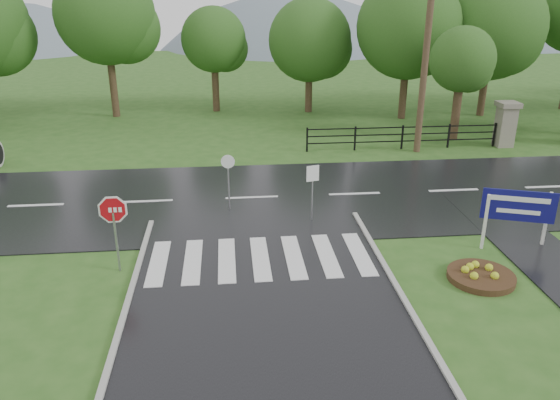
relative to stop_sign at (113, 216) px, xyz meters
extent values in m
plane|color=#2D571D|center=(4.06, -4.75, -1.71)|extent=(120.00, 120.00, 0.00)
cube|color=black|center=(4.06, 5.25, -1.71)|extent=(90.00, 8.00, 0.04)
cube|color=black|center=(12.56, -0.75, -1.71)|extent=(2.20, 11.00, 0.04)
cube|color=silver|center=(1.06, 0.25, -1.65)|extent=(0.50, 2.80, 0.02)
cube|color=silver|center=(2.06, 0.25, -1.65)|extent=(0.50, 2.80, 0.02)
cube|color=silver|center=(3.06, 0.25, -1.65)|extent=(0.50, 2.80, 0.02)
cube|color=silver|center=(4.06, 0.25, -1.65)|extent=(0.50, 2.80, 0.02)
cube|color=silver|center=(5.06, 0.25, -1.65)|extent=(0.50, 2.80, 0.02)
cube|color=silver|center=(6.06, 0.25, -1.65)|extent=(0.50, 2.80, 0.02)
cube|color=silver|center=(7.06, 0.25, -1.65)|extent=(0.50, 2.80, 0.02)
cube|color=gray|center=(17.06, 11.25, -0.71)|extent=(0.80, 0.80, 2.00)
cube|color=#6B6659|center=(17.06, 11.25, 0.41)|extent=(1.00, 1.00, 0.24)
cube|color=black|center=(11.81, 11.25, -1.31)|extent=(9.50, 0.05, 0.05)
cube|color=black|center=(11.81, 11.25, -0.96)|extent=(9.50, 0.05, 0.05)
cube|color=black|center=(11.81, 11.25, -0.61)|extent=(9.50, 0.05, 0.05)
cube|color=black|center=(7.06, 11.25, -1.11)|extent=(0.08, 0.08, 1.20)
cube|color=black|center=(16.56, 11.25, -1.11)|extent=(0.08, 0.08, 1.20)
sphere|color=slate|center=(-23.94, 60.25, -16.11)|extent=(40.00, 40.00, 40.00)
sphere|color=slate|center=(12.06, 60.25, -18.99)|extent=(48.00, 48.00, 48.00)
sphere|color=slate|center=(40.06, 60.25, -14.67)|extent=(36.00, 36.00, 36.00)
cube|color=#939399|center=(0.00, 0.00, -0.81)|extent=(0.05, 0.05, 1.80)
cylinder|color=white|center=(0.00, 0.01, 0.18)|extent=(1.08, 0.07, 1.08)
cylinder|color=#A40B13|center=(0.00, 0.00, 0.18)|extent=(0.94, 0.07, 0.94)
cube|color=silver|center=(10.96, 0.33, -0.81)|extent=(0.11, 0.11, 1.79)
cube|color=silver|center=(12.93, 0.33, -0.81)|extent=(0.11, 0.11, 1.79)
cube|color=#100F61|center=(11.95, 0.33, -0.32)|extent=(2.05, 0.76, 0.99)
cube|color=white|center=(11.95, 0.30, -0.10)|extent=(1.61, 0.57, 0.16)
cube|color=white|center=(11.95, 0.30, -0.50)|extent=(1.19, 0.42, 0.13)
cylinder|color=#332111|center=(10.09, -1.51, -1.62)|extent=(1.85, 1.85, 0.18)
cube|color=#939399|center=(6.02, 2.94, -0.76)|extent=(0.04, 0.04, 1.90)
cube|color=white|center=(6.02, 2.92, 0.04)|extent=(0.44, 0.13, 0.55)
cylinder|color=#939399|center=(3.19, 4.16, -0.73)|extent=(0.06, 0.06, 1.96)
cylinder|color=white|center=(3.19, 4.14, 0.15)|extent=(0.49, 0.08, 0.49)
cylinder|color=#473523|center=(12.42, 10.75, 2.93)|extent=(0.31, 0.31, 9.28)
cylinder|color=#3D2B1C|center=(15.07, 12.75, 0.01)|extent=(0.45, 0.45, 3.44)
sphere|color=#245019|center=(15.07, 12.75, 2.42)|extent=(3.27, 3.27, 3.27)
camera|label=1|loc=(3.22, -14.19, 5.98)|focal=35.00mm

